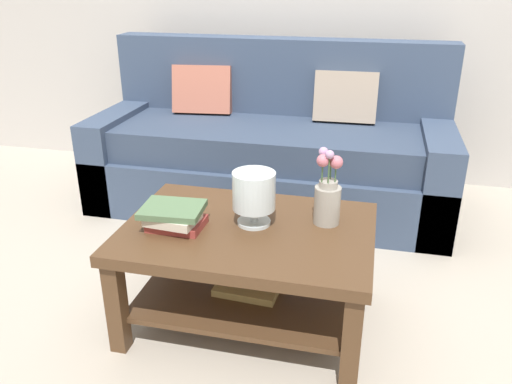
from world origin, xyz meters
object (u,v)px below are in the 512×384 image
at_px(couch, 271,151).
at_px(coffee_table, 248,254).
at_px(glass_hurricane_vase, 254,193).
at_px(book_stack_main, 174,217).
at_px(flower_pitcher, 328,196).

height_order(couch, coffee_table, couch).
distance_m(couch, glass_hurricane_vase, 1.31).
height_order(couch, glass_hurricane_vase, couch).
distance_m(couch, book_stack_main, 1.40).
relative_size(glass_hurricane_vase, flower_pitcher, 0.69).
xyz_separation_m(coffee_table, flower_pitcher, (0.32, 0.12, 0.26)).
height_order(coffee_table, glass_hurricane_vase, glass_hurricane_vase).
relative_size(coffee_table, flower_pitcher, 3.12).
bearing_deg(book_stack_main, glass_hurricane_vase, 20.32).
bearing_deg(couch, book_stack_main, -95.32).
bearing_deg(couch, glass_hurricane_vase, -81.61).
bearing_deg(book_stack_main, flower_pitcher, 17.65).
xyz_separation_m(couch, coffee_table, (0.17, -1.31, -0.03)).
distance_m(coffee_table, book_stack_main, 0.36).
height_order(couch, flower_pitcher, couch).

